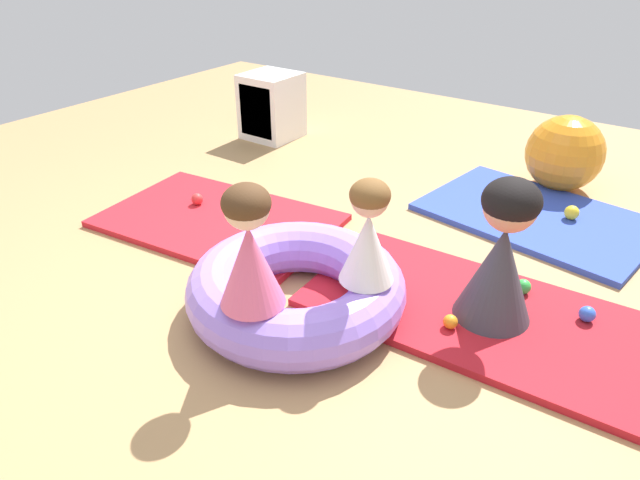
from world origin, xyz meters
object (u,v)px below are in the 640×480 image
Objects in this scene: play_ball_orange at (450,322)px; exercise_ball_large at (565,153)px; adult_seated at (502,253)px; child_in_pink at (249,248)px; storage_cube at (270,107)px; play_ball_green at (523,287)px; inflatable_cushion at (296,288)px; play_ball_yellow at (572,213)px; play_ball_red at (197,199)px; child_in_white at (368,233)px; play_ball_blue at (587,314)px; play_ball_pink at (513,184)px.

exercise_ball_large is (-0.05, 2.01, 0.19)m from play_ball_orange.
child_in_pink is at bearing -108.92° from adult_seated.
child_in_pink is 0.98× the size of storage_cube.
play_ball_green is at bearing 100.64° from adult_seated.
inflatable_cushion is 11.74× the size of play_ball_yellow.
play_ball_red is at bearing -178.52° from child_in_pink.
storage_cube is (-2.10, 1.83, -0.24)m from child_in_white.
child_in_white is 0.88× the size of storage_cube.
play_ball_blue is (0.39, 0.22, -0.31)m from adult_seated.
storage_cube is at bearing 156.23° from play_ball_green.
inflatable_cushion is at bearing -149.85° from play_ball_blue.
play_ball_green is (0.85, 1.10, -0.47)m from child_in_pink.
play_ball_green is 0.14× the size of storage_cube.
inflatable_cushion is at bearing 31.80° from child_in_white.
storage_cube is at bearing 175.24° from adult_seated.
play_ball_yellow is 1.18× the size of play_ball_blue.
play_ball_orange is (-0.19, -0.48, -0.00)m from play_ball_green.
inflatable_cushion reaches higher than play_ball_pink.
inflatable_cushion is 1.34m from play_ball_red.
play_ball_yellow is (2.10, 1.23, 0.01)m from play_ball_red.
exercise_ball_large is at bearing 112.52° from child_in_pink.
child_in_pink is 7.13× the size of play_ball_blue.
play_ball_orange is at bearing -33.75° from storage_cube.
inflatable_cushion is at bearing -139.62° from play_ball_green.
child_in_pink is at bearing -99.02° from play_ball_pink.
play_ball_orange is at bearing -88.54° from exercise_ball_large.
exercise_ball_large is at bearing 74.18° from inflatable_cushion.
child_in_pink is at bearing -111.65° from play_ball_yellow.
exercise_ball_large reaches higher than play_ball_orange.
play_ball_red is at bearing -137.98° from play_ball_pink.
child_in_pink is 8.37× the size of play_ball_pink.
child_in_pink reaches higher than play_ball_green.
play_ball_green reaches higher than play_ball_orange.
play_ball_red reaches higher than play_ball_pink.
exercise_ball_large reaches higher than play_ball_blue.
play_ball_green is 0.15× the size of exercise_ball_large.
play_ball_orange is 1.05× the size of play_ball_pink.
play_ball_yellow is 0.17× the size of exercise_ball_large.
play_ball_orange is at bearing -95.67° from adult_seated.
play_ball_yellow reaches higher than play_ball_red.
exercise_ball_large is at bearing 43.26° from play_ball_red.
child_in_white is 6.31× the size of play_ball_green.
play_ball_yellow reaches higher than play_ball_pink.
play_ball_red is 1.00× the size of play_ball_blue.
child_in_pink is 7.10× the size of play_ball_red.
play_ball_orange is at bearing 78.82° from child_in_pink.
play_ball_red is 0.14× the size of storage_cube.
play_ball_red is (-2.12, -0.24, -0.00)m from play_ball_green.
play_ball_orange is 2.02m from exercise_ball_large.
storage_cube is (-2.97, 1.22, 0.20)m from play_ball_blue.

